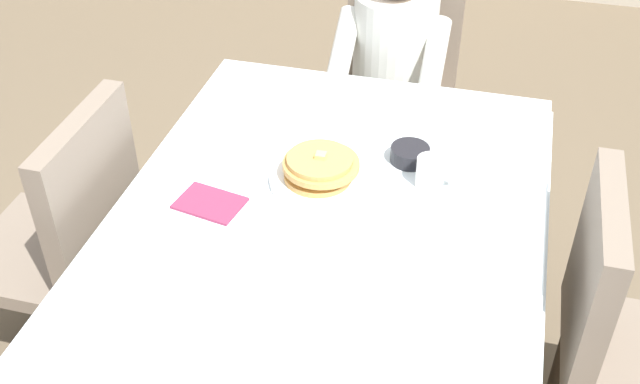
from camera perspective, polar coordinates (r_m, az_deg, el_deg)
dining_table_main at (r=2.04m, az=0.37°, el=-3.98°), size 1.12×1.52×0.74m
chair_diner at (r=3.05m, az=5.73°, el=8.64°), size 0.44×0.45×0.93m
diner_person at (r=2.85m, az=5.35°, el=9.60°), size 0.40×0.43×1.12m
chair_right_side at (r=2.12m, az=21.25°, el=-9.65°), size 0.45×0.44×0.93m
chair_left_side at (r=2.38m, az=-17.97°, el=-2.84°), size 0.45×0.44×0.93m
plate_breakfast at (r=2.10m, az=0.06°, el=0.93°), size 0.28×0.28×0.02m
breakfast_stack at (r=2.07m, az=0.04°, el=1.86°), size 0.21×0.21×0.08m
cup_coffee at (r=2.09m, az=8.21°, el=1.46°), size 0.11×0.08×0.08m
bowl_butter at (r=2.18m, az=6.66°, el=2.79°), size 0.11×0.11×0.04m
fork_left_of_plate at (r=2.13m, az=-5.02°, el=1.27°), size 0.02×0.18×0.00m
knife_right_of_plate at (r=2.06m, az=5.05°, el=-0.32°), size 0.02×0.20×0.00m
spoon_near_edge at (r=1.84m, az=-2.47°, el=-5.61°), size 0.15×0.01×0.00m
napkin_folded at (r=2.04m, az=-8.15°, el=-0.82°), size 0.19×0.15×0.01m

